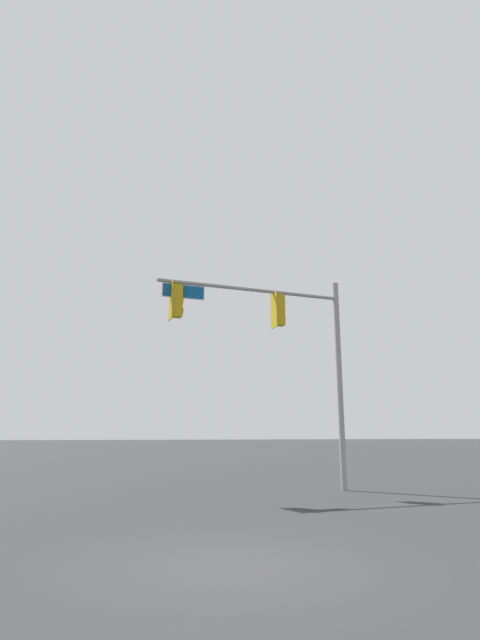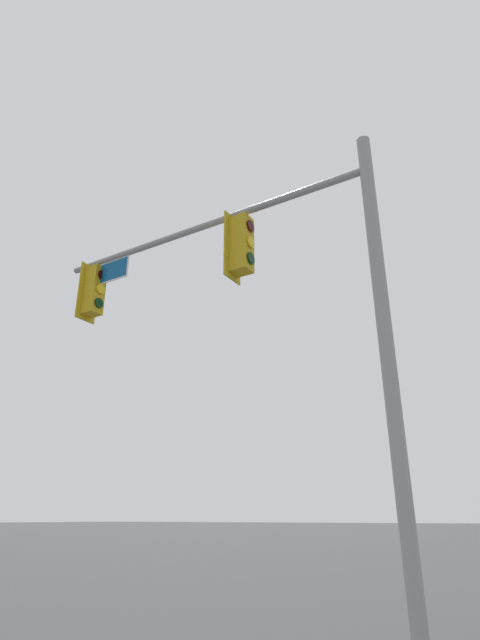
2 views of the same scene
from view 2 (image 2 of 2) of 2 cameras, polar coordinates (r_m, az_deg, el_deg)
name	(u,v)px [view 2 (image 2 of 2)]	position (r m, az deg, el deg)	size (l,w,h in m)	color
signal_pole_near	(240,293)	(8.64, -0.02, 3.14)	(6.89, 0.64, 7.48)	gray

